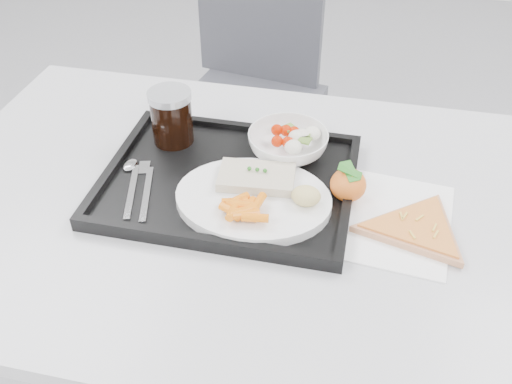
{
  "coord_description": "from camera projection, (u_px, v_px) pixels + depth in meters",
  "views": [
    {
      "loc": [
        0.18,
        -0.45,
        1.41
      ],
      "look_at": [
        0.01,
        0.3,
        0.77
      ],
      "focal_mm": 40.0,
      "sensor_mm": 36.0,
      "label": 1
    }
  ],
  "objects": [
    {
      "name": "tray",
      "position": [
        229.0,
        182.0,
        1.04
      ],
      "size": [
        0.45,
        0.35,
        0.03
      ],
      "color": "black",
      "rests_on": "table"
    },
    {
      "name": "cutlery",
      "position": [
        137.0,
        181.0,
        1.03
      ],
      "size": [
        0.1,
        0.17,
        0.01
      ],
      "color": "silver",
      "rests_on": "tray"
    },
    {
      "name": "tangerine",
      "position": [
        348.0,
        185.0,
        0.99
      ],
      "size": [
        0.07,
        0.07,
        0.07
      ],
      "color": "orange",
      "rests_on": "napkin"
    },
    {
      "name": "dinner_plate",
      "position": [
        253.0,
        199.0,
        0.98
      ],
      "size": [
        0.27,
        0.27,
        0.02
      ],
      "color": "white",
      "rests_on": "tray"
    },
    {
      "name": "napkin",
      "position": [
        375.0,
        216.0,
        0.98
      ],
      "size": [
        0.27,
        0.26,
        0.0
      ],
      "color": "white",
      "rests_on": "table"
    },
    {
      "name": "cola_glass",
      "position": [
        171.0,
        116.0,
        1.1
      ],
      "size": [
        0.08,
        0.08,
        0.11
      ],
      "color": "black",
      "rests_on": "tray"
    },
    {
      "name": "bread_roll",
      "position": [
        306.0,
        196.0,
        0.95
      ],
      "size": [
        0.05,
        0.04,
        0.03
      ],
      "color": "beige",
      "rests_on": "dinner_plate"
    },
    {
      "name": "salad_contents",
      "position": [
        296.0,
        137.0,
        1.08
      ],
      "size": [
        0.1,
        0.09,
        0.03
      ],
      "color": "#B51B00",
      "rests_on": "salad_bowl"
    },
    {
      "name": "pizza_slice",
      "position": [
        417.0,
        228.0,
        0.94
      ],
      "size": [
        0.26,
        0.26,
        0.02
      ],
      "color": "tan",
      "rests_on": "napkin"
    },
    {
      "name": "chair",
      "position": [
        252.0,
        73.0,
        1.83
      ],
      "size": [
        0.48,
        0.48,
        0.93
      ],
      "color": "#3B3C43",
      "rests_on": "ground"
    },
    {
      "name": "salad_bowl",
      "position": [
        288.0,
        144.0,
        1.08
      ],
      "size": [
        0.15,
        0.15,
        0.05
      ],
      "color": "white",
      "rests_on": "tray"
    },
    {
      "name": "table",
      "position": [
        248.0,
        228.0,
        1.06
      ],
      "size": [
        1.2,
        0.8,
        0.75
      ],
      "color": "#B1B1B4",
      "rests_on": "ground"
    },
    {
      "name": "carrot_pile",
      "position": [
        243.0,
        208.0,
        0.93
      ],
      "size": [
        0.09,
        0.07,
        0.02
      ],
      "color": "orange",
      "rests_on": "dinner_plate"
    },
    {
      "name": "fish_fillet",
      "position": [
        257.0,
        177.0,
        1.0
      ],
      "size": [
        0.14,
        0.09,
        0.03
      ],
      "color": "beige",
      "rests_on": "dinner_plate"
    }
  ]
}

